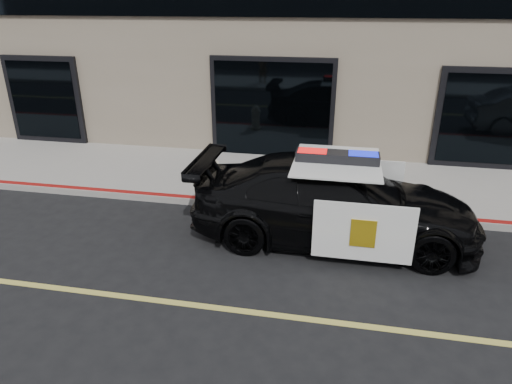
# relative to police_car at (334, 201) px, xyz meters

# --- Properties ---
(ground) EXTENTS (120.00, 120.00, 0.00)m
(ground) POSITION_rel_police_car_xyz_m (-0.91, -2.55, -0.79)
(ground) COLOR black
(ground) RESTS_ON ground
(sidewalk_n) EXTENTS (60.00, 3.50, 0.15)m
(sidewalk_n) POSITION_rel_police_car_xyz_m (-0.91, 2.70, -0.71)
(sidewalk_n) COLOR gray
(sidewalk_n) RESTS_ON ground
(police_car) EXTENTS (2.46, 5.38, 1.76)m
(police_car) POSITION_rel_police_car_xyz_m (0.00, 0.00, 0.00)
(police_car) COLOR black
(police_car) RESTS_ON ground
(fire_hydrant) EXTENTS (0.37, 0.52, 0.83)m
(fire_hydrant) POSITION_rel_police_car_xyz_m (-2.87, 1.63, -0.25)
(fire_hydrant) COLOR #F4E5C1
(fire_hydrant) RESTS_ON sidewalk_n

